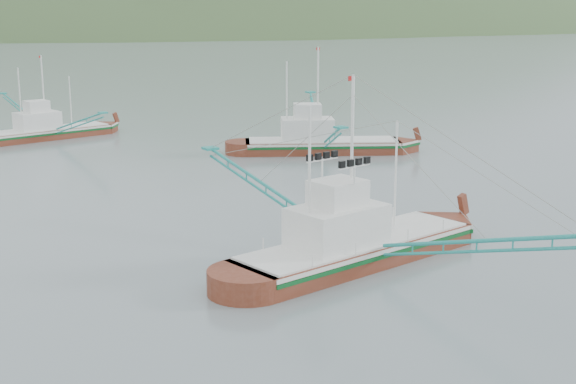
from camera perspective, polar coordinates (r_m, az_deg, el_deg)
ground at (r=41.02m, az=4.48°, el=-5.97°), size 1200.00×1200.00×0.00m
main_boat at (r=42.54m, az=4.73°, el=-2.76°), size 15.12×26.46×10.78m
bg_boat_right at (r=74.80m, az=2.41°, el=4.47°), size 16.43×24.25×10.54m
bg_boat_far at (r=86.69m, az=-16.70°, el=4.67°), size 12.95×22.58×9.21m
headland_right at (r=531.09m, az=-2.39°, el=11.60°), size 684.00×432.00×306.00m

